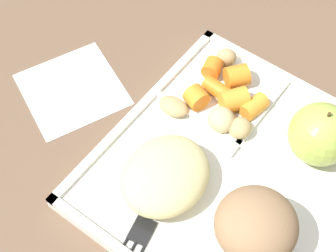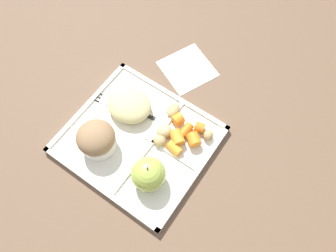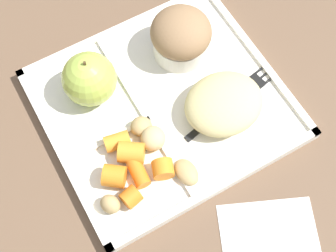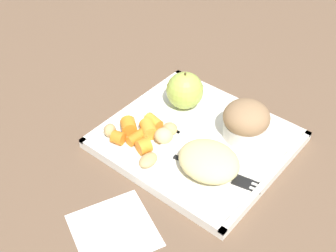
{
  "view_description": "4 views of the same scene",
  "coord_description": "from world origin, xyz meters",
  "px_view_note": "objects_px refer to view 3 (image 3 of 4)",
  "views": [
    {
      "loc": [
        0.27,
        0.11,
        0.53
      ],
      "look_at": [
        0.03,
        -0.07,
        0.07
      ],
      "focal_mm": 56.92,
      "sensor_mm": 36.0,
      "label": 1
    },
    {
      "loc": [
        -0.22,
        0.2,
        0.68
      ],
      "look_at": [
        -0.04,
        -0.05,
        0.05
      ],
      "focal_mm": 35.63,
      "sensor_mm": 36.0,
      "label": 2
    },
    {
      "loc": [
        -0.14,
        -0.25,
        0.57
      ],
      "look_at": [
        -0.03,
        -0.06,
        0.07
      ],
      "focal_mm": 50.85,
      "sensor_mm": 36.0,
      "label": 3
    },
    {
      "loc": [
        0.33,
        -0.48,
        0.56
      ],
      "look_at": [
        -0.03,
        -0.05,
        0.06
      ],
      "focal_mm": 48.42,
      "sensor_mm": 36.0,
      "label": 4
    }
  ],
  "objects_px": {
    "lunch_tray": "(163,105)",
    "green_apple": "(89,79)",
    "bran_muffin": "(181,36)",
    "plastic_fork": "(236,98)"
  },
  "relations": [
    {
      "from": "green_apple",
      "to": "bran_muffin",
      "type": "relative_size",
      "value": 0.92
    },
    {
      "from": "lunch_tray",
      "to": "plastic_fork",
      "type": "height_order",
      "value": "lunch_tray"
    },
    {
      "from": "lunch_tray",
      "to": "bran_muffin",
      "type": "bearing_deg",
      "value": 44.64
    },
    {
      "from": "bran_muffin",
      "to": "green_apple",
      "type": "bearing_deg",
      "value": 180.0
    },
    {
      "from": "bran_muffin",
      "to": "lunch_tray",
      "type": "bearing_deg",
      "value": -135.36
    },
    {
      "from": "lunch_tray",
      "to": "green_apple",
      "type": "relative_size",
      "value": 4.07
    },
    {
      "from": "bran_muffin",
      "to": "plastic_fork",
      "type": "bearing_deg",
      "value": -75.66
    },
    {
      "from": "green_apple",
      "to": "bran_muffin",
      "type": "height_order",
      "value": "green_apple"
    },
    {
      "from": "lunch_tray",
      "to": "plastic_fork",
      "type": "relative_size",
      "value": 1.96
    },
    {
      "from": "lunch_tray",
      "to": "green_apple",
      "type": "distance_m",
      "value": 0.1
    }
  ]
}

